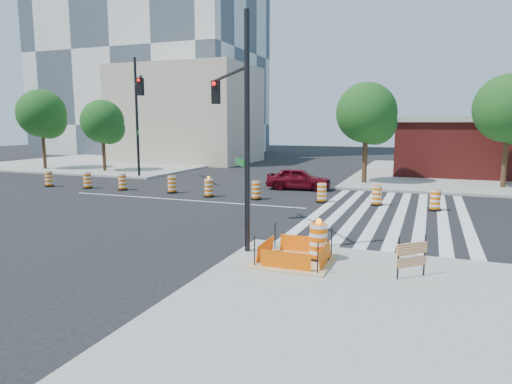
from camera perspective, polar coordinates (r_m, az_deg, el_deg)
ground at (r=25.14m, az=-9.31°, el=-0.98°), size 120.00×120.00×0.00m
sidewalk_ne at (r=39.97m, az=28.69°, el=1.73°), size 22.00×22.00×0.15m
sidewalk_nw at (r=50.01m, az=-16.81°, el=3.60°), size 22.00×22.00×0.15m
crosswalk_east at (r=21.85m, az=16.39°, el=-2.66°), size 6.75×13.50×0.01m
lane_centerline at (r=25.14m, az=-9.31°, el=-0.97°), size 14.00×0.12×0.01m
excavation_pit at (r=13.47m, az=4.82°, el=-8.37°), size 2.20×2.20×0.90m
brick_storefront at (r=39.81m, az=28.92°, el=4.93°), size 16.50×8.50×4.60m
beige_midrise at (r=49.86m, az=-8.66°, el=9.53°), size 14.00×10.00×10.00m
red_coupe at (r=28.71m, az=5.37°, el=1.67°), size 4.19×2.04×1.38m
signal_pole_se at (r=15.44m, az=-2.66°, el=9.87°), size 3.45×4.46×7.30m
signal_pole_nw at (r=33.86m, az=-14.56°, el=10.42°), size 4.23×5.30×8.76m
pit_drum at (r=13.52m, az=7.79°, el=-6.35°), size 0.65×0.65×1.27m
barricade at (r=12.62m, az=18.89°, el=-7.42°), size 0.73×0.67×1.12m
tree_north_a at (r=44.23m, az=-25.15°, el=8.57°), size 4.13×4.13×7.03m
tree_north_b at (r=40.41m, az=-18.57°, el=8.08°), size 3.56×3.56×6.05m
tree_north_c at (r=31.63m, az=13.71°, el=9.17°), size 4.01×4.01×6.82m
tree_north_d at (r=32.38m, az=29.11°, el=8.69°), size 4.19×4.19×7.13m
median_drum_0 at (r=32.84m, az=-24.46°, el=1.44°), size 0.60×0.60×1.02m
median_drum_1 at (r=31.01m, az=-20.32°, el=1.30°), size 0.60×0.60×1.02m
median_drum_2 at (r=29.51m, az=-16.35°, el=1.14°), size 0.60×0.60×1.02m
median_drum_3 at (r=27.62m, az=-10.47°, el=0.85°), size 0.60×0.60×1.02m
median_drum_4 at (r=25.85m, az=-5.93°, el=0.45°), size 0.60×0.60×1.18m
median_drum_5 at (r=24.83m, az=0.01°, el=0.13°), size 0.60×0.60×1.02m
median_drum_6 at (r=24.18m, az=8.22°, el=-0.19°), size 0.60×0.60×1.02m
median_drum_7 at (r=23.85m, az=14.87°, el=-0.51°), size 0.60×0.60×1.02m
median_drum_8 at (r=23.30m, az=21.49°, el=-1.04°), size 0.60×0.60×1.02m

